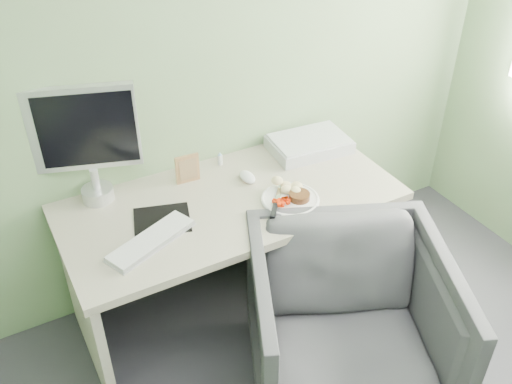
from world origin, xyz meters
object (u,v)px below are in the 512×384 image
plate (290,200)px  desk_chair (348,328)px  monitor (86,138)px  scanner (309,145)px  desk (232,229)px

plate → desk_chair: (-0.02, -0.53, -0.35)m
plate → monitor: size_ratio=0.48×
plate → desk_chair: desk_chair is taller
plate → scanner: scanner is taller
plate → monitor: bearing=149.5°
desk → desk_chair: 0.74m
plate → monitor: 0.97m
desk_chair → plate: bearing=112.0°
desk → plate: (0.24, -0.15, 0.19)m
monitor → desk_chair: (0.77, -1.00, -0.66)m
desk → scanner: scanner is taller
scanner → desk: bearing=-155.7°
plate → monitor: (-0.79, 0.46, 0.31)m
desk → monitor: size_ratio=2.82×
desk → desk_chair: bearing=-71.9°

